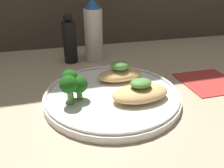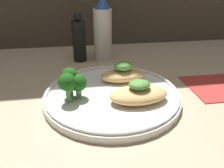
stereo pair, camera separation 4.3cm
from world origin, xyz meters
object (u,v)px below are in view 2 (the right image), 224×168
object	(u,v)px
broccoli_bunch	(72,81)
pepper_grinder	(79,39)
plate	(112,95)
sauce_bottle	(103,31)

from	to	relation	value
broccoli_bunch	pepper_grinder	distance (cm)	24.76
plate	broccoli_bunch	distance (cm)	8.85
sauce_bottle	pepper_grinder	world-z (taller)	sauce_bottle
sauce_bottle	broccoli_bunch	bearing A→B (deg)	-109.39
broccoli_bunch	pepper_grinder	world-z (taller)	pepper_grinder
plate	broccoli_bunch	bearing A→B (deg)	-172.04
plate	pepper_grinder	bearing A→B (deg)	104.13
broccoli_bunch	plate	bearing A→B (deg)	7.96
pepper_grinder	broccoli_bunch	bearing A→B (deg)	-94.26
plate	sauce_bottle	size ratio (longest dim) A/B	1.54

